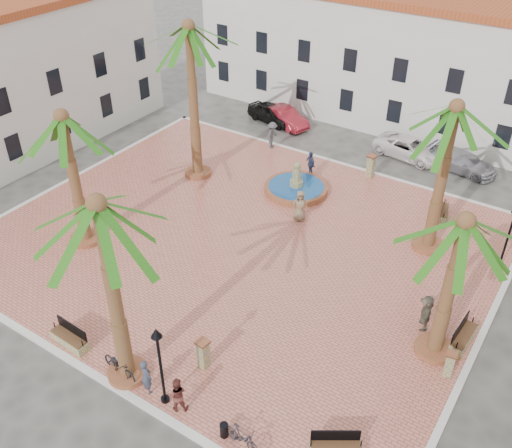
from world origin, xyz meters
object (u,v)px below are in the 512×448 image
object	(u,v)px
car_white	(410,148)
cyclist_a	(146,376)
bollard_n	(371,166)
cyclist_b	(177,395)
lamppost_s	(159,354)
pedestrian_north	(272,135)
palm_s	(101,227)
car_black	(272,113)
palm_ne	(453,125)
pedestrian_east	(426,312)
bench_s	(70,339)
lamppost_e	(511,228)
pedestrian_fountain_a	(300,206)
bollard_e	(450,364)
palm_nw	(190,43)
bench_ne	(443,212)
fountain	(296,187)
palm_sw	(65,133)
car_silver	(462,162)
bicycle_b	(243,438)
litter_bin	(224,430)
palm_e	(461,240)
bicycle_a	(119,366)
bollard_se	(203,353)
pedestrian_fountain_b	(310,164)
bench_e	(463,337)

from	to	relation	value
car_white	cyclist_a	bearing A→B (deg)	-174.93
bollard_n	cyclist_b	bearing A→B (deg)	-86.37
cyclist_a	cyclist_b	bearing A→B (deg)	-166.26
lamppost_s	pedestrian_north	world-z (taller)	lamppost_s
palm_s	car_black	xyz separation A→B (m)	(-8.47, 24.59, -6.83)
palm_ne	pedestrian_east	xyz separation A→B (m)	(1.90, -5.98, -6.21)
bench_s	lamppost_e	bearing A→B (deg)	50.04
pedestrian_fountain_a	bollard_e	bearing A→B (deg)	-65.18
palm_nw	palm_s	bearing A→B (deg)	-61.56
palm_ne	lamppost_s	xyz separation A→B (m)	(-5.11, -15.45, -4.47)
bollard_e	lamppost_e	bearing A→B (deg)	90.00
cyclist_a	pedestrian_north	xyz separation A→B (m)	(-7.21, 20.80, 0.12)
palm_ne	car_black	bearing A→B (deg)	149.38
lamppost_e	pedestrian_east	size ratio (longest dim) A/B	2.13
cyclist_b	bench_ne	bearing A→B (deg)	-138.60
fountain	palm_sw	world-z (taller)	palm_sw
bollard_n	pedestrian_fountain_a	distance (m)	7.01
car_black	palm_nw	bearing A→B (deg)	-164.63
palm_s	car_silver	size ratio (longest dim) A/B	1.90
cyclist_a	bicycle_b	bearing A→B (deg)	-166.26
lamppost_s	litter_bin	xyz separation A→B (m)	(2.86, 0.00, -2.33)
bollard_n	litter_bin	distance (m)	21.10
palm_e	palm_s	bearing A→B (deg)	-140.82
palm_sw	bicycle_a	bearing A→B (deg)	-34.98
bollard_se	cyclist_a	bearing A→B (deg)	-115.67
fountain	pedestrian_east	bearing A→B (deg)	-33.50
lamppost_s	bollard_e	world-z (taller)	lamppost_s
palm_s	litter_bin	bearing A→B (deg)	-1.74
bench_s	cyclist_b	distance (m)	6.11
palm_s	lamppost_s	size ratio (longest dim) A/B	2.23
palm_s	cyclist_b	world-z (taller)	palm_s
palm_s	pedestrian_fountain_b	bearing A→B (deg)	95.64
cyclist_b	pedestrian_north	bearing A→B (deg)	-103.32
litter_bin	car_black	xyz separation A→B (m)	(-13.46, 24.74, 0.26)
palm_sw	cyclist_b	world-z (taller)	palm_sw
pedestrian_fountain_a	pedestrian_east	world-z (taller)	pedestrian_fountain_a
litter_bin	palm_s	bearing A→B (deg)	178.26
fountain	pedestrian_east	world-z (taller)	fountain
cyclist_a	car_white	distance (m)	25.01
pedestrian_north	pedestrian_east	distance (m)	18.89
palm_s	bench_ne	xyz separation A→B (m)	(6.94, 18.69, -7.14)
cyclist_a	bicycle_a	xyz separation A→B (m)	(-1.50, 0.00, -0.33)
palm_sw	bollard_se	distance (m)	12.70
pedestrian_east	bench_ne	bearing A→B (deg)	174.93
fountain	palm_e	world-z (taller)	palm_e
lamppost_e	pedestrian_fountain_a	xyz separation A→B (m)	(-10.73, -1.67, -1.64)
car_white	pedestrian_fountain_b	bearing A→B (deg)	152.87
pedestrian_north	car_black	world-z (taller)	pedestrian_north
car_white	palm_sw	bearing A→B (deg)	158.18
bicycle_a	bench_e	bearing A→B (deg)	-43.16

